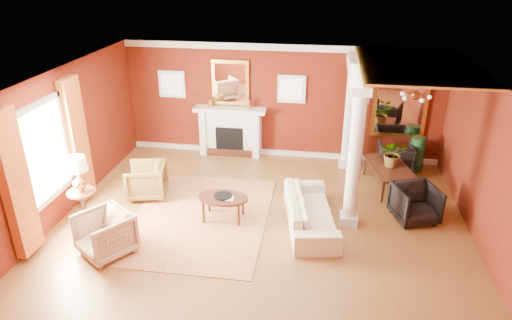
% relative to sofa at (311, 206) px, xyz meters
% --- Properties ---
extents(ground, '(8.00, 8.00, 0.00)m').
position_rel_sofa_xyz_m(ground, '(-0.95, -0.12, -0.43)').
color(ground, brown).
rests_on(ground, ground).
extents(room_shell, '(8.04, 7.04, 2.92)m').
position_rel_sofa_xyz_m(room_shell, '(-0.95, -0.12, 1.59)').
color(room_shell, '#61160D').
rests_on(room_shell, ground).
extents(fireplace, '(1.85, 0.42, 1.29)m').
position_rel_sofa_xyz_m(fireplace, '(-2.25, 3.20, 0.22)').
color(fireplace, silver).
rests_on(fireplace, ground).
extents(overmantel_mirror, '(0.95, 0.07, 1.15)m').
position_rel_sofa_xyz_m(overmantel_mirror, '(-2.25, 3.33, 1.47)').
color(overmantel_mirror, gold).
rests_on(overmantel_mirror, fireplace).
extents(flank_window_left, '(0.70, 0.07, 0.70)m').
position_rel_sofa_xyz_m(flank_window_left, '(-3.80, 3.35, 1.37)').
color(flank_window_left, silver).
rests_on(flank_window_left, room_shell).
extents(flank_window_right, '(0.70, 0.07, 0.70)m').
position_rel_sofa_xyz_m(flank_window_right, '(-0.70, 3.35, 1.37)').
color(flank_window_right, silver).
rests_on(flank_window_right, room_shell).
extents(left_window, '(0.21, 2.55, 2.60)m').
position_rel_sofa_xyz_m(left_window, '(-4.84, -0.72, 1.00)').
color(left_window, white).
rests_on(left_window, room_shell).
extents(column_front, '(0.36, 0.36, 2.80)m').
position_rel_sofa_xyz_m(column_front, '(0.75, 0.18, 1.00)').
color(column_front, silver).
rests_on(column_front, ground).
extents(column_back, '(0.36, 0.36, 2.80)m').
position_rel_sofa_xyz_m(column_back, '(0.75, 2.88, 1.00)').
color(column_back, silver).
rests_on(column_back, ground).
extents(header_beam, '(0.30, 3.20, 0.32)m').
position_rel_sofa_xyz_m(header_beam, '(0.75, 1.78, 2.19)').
color(header_beam, silver).
rests_on(header_beam, column_front).
extents(amber_ceiling, '(2.30, 3.40, 0.04)m').
position_rel_sofa_xyz_m(amber_ceiling, '(1.90, 1.63, 2.44)').
color(amber_ceiling, gold).
rests_on(amber_ceiling, room_shell).
extents(dining_mirror, '(1.30, 0.07, 1.70)m').
position_rel_sofa_xyz_m(dining_mirror, '(1.95, 3.33, 1.12)').
color(dining_mirror, gold).
rests_on(dining_mirror, room_shell).
extents(chandelier, '(0.60, 0.62, 0.75)m').
position_rel_sofa_xyz_m(chandelier, '(1.95, 1.68, 1.82)').
color(chandelier, '#B37738').
rests_on(chandelier, room_shell).
extents(crown_trim, '(8.00, 0.08, 0.16)m').
position_rel_sofa_xyz_m(crown_trim, '(-0.95, 3.34, 2.39)').
color(crown_trim, silver).
rests_on(crown_trim, room_shell).
extents(base_trim, '(8.00, 0.08, 0.12)m').
position_rel_sofa_xyz_m(base_trim, '(-0.95, 3.34, -0.37)').
color(base_trim, silver).
rests_on(base_trim, ground).
extents(rug, '(2.71, 3.60, 0.01)m').
position_rel_sofa_xyz_m(rug, '(-2.21, -0.07, -0.42)').
color(rug, maroon).
rests_on(rug, ground).
extents(sofa, '(1.02, 2.27, 0.86)m').
position_rel_sofa_xyz_m(sofa, '(0.00, 0.00, 0.00)').
color(sofa, beige).
rests_on(sofa, ground).
extents(armchair_leopard, '(0.90, 0.94, 0.83)m').
position_rel_sofa_xyz_m(armchair_leopard, '(-3.59, 0.66, -0.01)').
color(armchair_leopard, black).
rests_on(armchair_leopard, ground).
extents(armchair_stripe, '(1.14, 1.13, 0.86)m').
position_rel_sofa_xyz_m(armchair_stripe, '(-3.53, -1.46, 0.00)').
color(armchair_stripe, tan).
rests_on(armchair_stripe, ground).
extents(coffee_table, '(1.00, 1.00, 0.51)m').
position_rel_sofa_xyz_m(coffee_table, '(-1.73, -0.02, 0.03)').
color(coffee_table, black).
rests_on(coffee_table, ground).
extents(coffee_book, '(0.15, 0.02, 0.21)m').
position_rel_sofa_xyz_m(coffee_book, '(-1.65, -0.08, 0.18)').
color(coffee_book, black).
rests_on(coffee_book, coffee_table).
extents(side_table, '(0.55, 0.55, 1.39)m').
position_rel_sofa_xyz_m(side_table, '(-4.45, -0.49, 0.49)').
color(side_table, black).
rests_on(side_table, ground).
extents(dining_table, '(0.84, 1.56, 0.83)m').
position_rel_sofa_xyz_m(dining_table, '(1.69, 1.90, -0.01)').
color(dining_table, black).
rests_on(dining_table, ground).
extents(dining_chair_near, '(0.99, 0.96, 0.82)m').
position_rel_sofa_xyz_m(dining_chair_near, '(2.04, 0.54, -0.02)').
color(dining_chair_near, black).
rests_on(dining_chair_near, ground).
extents(dining_chair_far, '(0.80, 0.75, 0.81)m').
position_rel_sofa_xyz_m(dining_chair_far, '(1.91, 2.76, -0.02)').
color(dining_chair_far, black).
rests_on(dining_chair_far, ground).
extents(green_urn, '(0.37, 0.37, 0.89)m').
position_rel_sofa_xyz_m(green_urn, '(2.43, 2.88, -0.08)').
color(green_urn, '#143F1E').
rests_on(green_urn, ground).
extents(potted_plant, '(0.60, 0.66, 0.49)m').
position_rel_sofa_xyz_m(potted_plant, '(1.72, 1.93, 0.64)').
color(potted_plant, '#26591E').
rests_on(potted_plant, dining_table).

